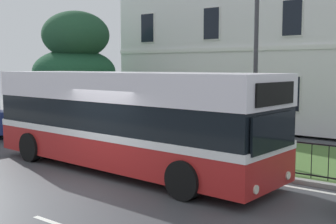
# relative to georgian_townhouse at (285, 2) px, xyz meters

# --- Properties ---
(ground_plane) EXTENTS (60.00, 56.00, 0.18)m
(ground_plane) POSITION_rel_georgian_townhouse_xyz_m (0.75, -14.48, -6.61)
(ground_plane) COLOR #414348
(georgian_townhouse) EXTENTS (16.79, 8.33, 12.87)m
(georgian_townhouse) POSITION_rel_georgian_townhouse_xyz_m (0.00, 0.00, 0.00)
(georgian_townhouse) COLOR white
(georgian_townhouse) RESTS_ON ground_plane
(iron_verge_railing) EXTENTS (19.97, 0.04, 0.97)m
(iron_verge_railing) POSITION_rel_georgian_townhouse_xyz_m (-0.00, -11.10, -5.97)
(iron_verge_railing) COLOR black
(iron_verge_railing) RESTS_ON ground_plane
(evergreen_tree) EXTENTS (4.55, 4.41, 5.95)m
(evergreen_tree) POSITION_rel_georgian_townhouse_xyz_m (-7.86, -7.85, -3.90)
(evergreen_tree) COLOR #423328
(evergreen_tree) RESTS_ON ground_plane
(single_decker_bus) EXTENTS (10.00, 3.11, 2.98)m
(single_decker_bus) POSITION_rel_georgian_townhouse_xyz_m (0.42, -13.11, -5.02)
(single_decker_bus) COLOR #AD201F
(single_decker_bus) RESTS_ON ground_plane
(street_lamp_post) EXTENTS (0.36, 0.24, 5.90)m
(street_lamp_post) POSITION_rel_georgian_townhouse_xyz_m (3.20, -9.99, -3.04)
(street_lamp_post) COLOR #333338
(street_lamp_post) RESTS_ON ground_plane
(litter_bin) EXTENTS (0.47, 0.47, 1.13)m
(litter_bin) POSITION_rel_georgian_townhouse_xyz_m (0.82, -10.45, -5.90)
(litter_bin) COLOR black
(litter_bin) RESTS_ON ground_plane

